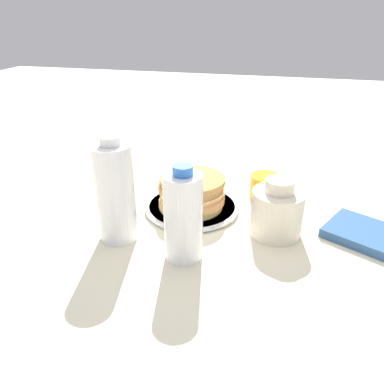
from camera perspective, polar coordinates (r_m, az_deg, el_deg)
ground_plane at (r=0.90m, az=1.17°, el=-2.81°), size 4.00×4.00×0.00m
plate at (r=0.90m, az=0.00°, el=-2.28°), size 0.22×0.22×0.01m
pancake_stack at (r=0.88m, az=-0.06°, el=0.02°), size 0.16×0.16×0.07m
juice_glass at (r=0.97m, az=11.00°, el=0.85°), size 0.08×0.08×0.06m
cream_jug at (r=0.81m, az=12.82°, el=-2.84°), size 0.11×0.11×0.13m
water_bottle_near at (r=0.70m, az=-1.34°, el=-3.74°), size 0.07×0.07×0.19m
water_bottle_mid at (r=0.77m, az=-11.61°, el=-0.08°), size 0.08×0.08×0.22m
napkin at (r=0.87m, az=24.46°, el=-5.66°), size 0.17×0.18×0.02m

